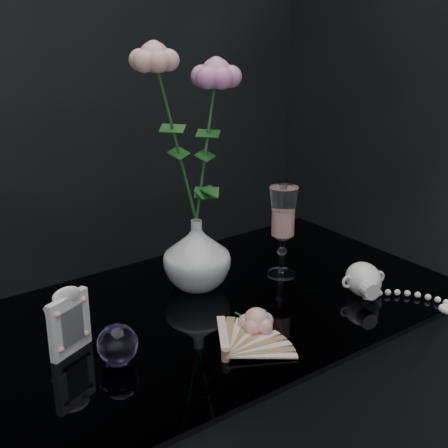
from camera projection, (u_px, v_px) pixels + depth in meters
vase at (197, 254)px, 1.33m from camera, size 0.16×0.16×0.15m
wine_glass at (283, 232)px, 1.37m from camera, size 0.08×0.08×0.21m
picture_frame at (69, 320)px, 1.08m from camera, size 0.12×0.10×0.13m
paperweight at (118, 344)px, 1.06m from camera, size 0.08×0.08×0.07m
paper_fan at (226, 354)px, 1.07m from camera, size 0.28×0.23×0.03m
loose_rose at (256, 321)px, 1.16m from camera, size 0.13×0.16×0.05m
pearl_jar at (364, 278)px, 1.31m from camera, size 0.31×0.32×0.07m
roses at (191, 127)px, 1.23m from camera, size 0.24×0.12×0.41m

